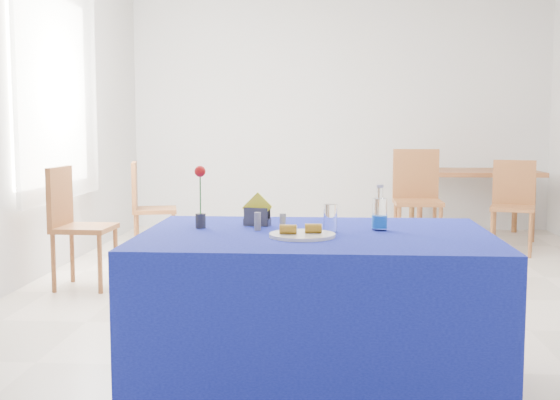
# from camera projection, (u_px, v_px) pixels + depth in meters

# --- Properties ---
(floor) EXTENTS (7.00, 7.00, 0.00)m
(floor) POSITION_uv_depth(u_px,v_px,m) (345.00, 297.00, 5.14)
(floor) COLOR beige
(floor) RESTS_ON ground
(room_shell) EXTENTS (7.00, 7.00, 7.00)m
(room_shell) POSITION_uv_depth(u_px,v_px,m) (347.00, 55.00, 4.96)
(room_shell) COLOR silver
(room_shell) RESTS_ON ground
(window_pane) EXTENTS (0.04, 1.50, 1.60)m
(window_pane) POSITION_uv_depth(u_px,v_px,m) (52.00, 90.00, 5.94)
(window_pane) COLOR white
(window_pane) RESTS_ON room_shell
(curtain) EXTENTS (0.04, 1.75, 1.85)m
(curtain) POSITION_uv_depth(u_px,v_px,m) (60.00, 90.00, 5.93)
(curtain) COLOR white
(curtain) RESTS_ON room_shell
(plate) EXTENTS (0.29, 0.29, 0.01)m
(plate) POSITION_uv_depth(u_px,v_px,m) (302.00, 235.00, 3.09)
(plate) COLOR silver
(plate) RESTS_ON blue_table
(drinking_glass) EXTENTS (0.06, 0.06, 0.13)m
(drinking_glass) POSITION_uv_depth(u_px,v_px,m) (330.00, 218.00, 3.21)
(drinking_glass) COLOR white
(drinking_glass) RESTS_ON blue_table
(salt_shaker) EXTENTS (0.03, 0.03, 0.08)m
(salt_shaker) POSITION_uv_depth(u_px,v_px,m) (258.00, 221.00, 3.28)
(salt_shaker) COLOR gray
(salt_shaker) RESTS_ON blue_table
(pepper_shaker) EXTENTS (0.03, 0.03, 0.08)m
(pepper_shaker) POSITION_uv_depth(u_px,v_px,m) (283.00, 223.00, 3.23)
(pepper_shaker) COLOR slate
(pepper_shaker) RESTS_ON blue_table
(blue_table) EXTENTS (1.60, 1.10, 0.76)m
(blue_table) POSITION_uv_depth(u_px,v_px,m) (316.00, 313.00, 3.25)
(blue_table) COLOR navy
(blue_table) RESTS_ON floor
(water_bottle) EXTENTS (0.07, 0.07, 0.21)m
(water_bottle) POSITION_uv_depth(u_px,v_px,m) (380.00, 215.00, 3.28)
(water_bottle) COLOR white
(water_bottle) RESTS_ON blue_table
(napkin_holder) EXTENTS (0.15, 0.08, 0.16)m
(napkin_holder) POSITION_uv_depth(u_px,v_px,m) (257.00, 216.00, 3.44)
(napkin_holder) COLOR #3B3B40
(napkin_holder) RESTS_ON blue_table
(rose_vase) EXTENTS (0.05, 0.05, 0.30)m
(rose_vase) POSITION_uv_depth(u_px,v_px,m) (200.00, 197.00, 3.34)
(rose_vase) COLOR #26262B
(rose_vase) RESTS_ON blue_table
(oak_table) EXTENTS (1.46, 0.94, 0.76)m
(oak_table) POSITION_uv_depth(u_px,v_px,m) (470.00, 177.00, 7.89)
(oak_table) COLOR #99572C
(oak_table) RESTS_ON floor
(chair_bg_left) EXTENTS (0.46, 0.46, 1.02)m
(chair_bg_left) POSITION_uv_depth(u_px,v_px,m) (417.00, 193.00, 6.94)
(chair_bg_left) COLOR brown
(chair_bg_left) RESTS_ON floor
(chair_bg_right) EXTENTS (0.51, 0.51, 0.91)m
(chair_bg_right) POSITION_uv_depth(u_px,v_px,m) (513.00, 200.00, 6.90)
(chair_bg_right) COLOR brown
(chair_bg_right) RESTS_ON floor
(chair_win_a) EXTENTS (0.43, 0.43, 0.94)m
(chair_win_a) POSITION_uv_depth(u_px,v_px,m) (74.00, 218.00, 5.39)
(chair_win_a) COLOR brown
(chair_win_a) RESTS_ON floor
(chair_win_b) EXTENTS (0.49, 0.49, 0.91)m
(chair_win_b) POSITION_uv_depth(u_px,v_px,m) (146.00, 202.00, 6.66)
(chair_win_b) COLOR brown
(chair_win_b) RESTS_ON floor
(banana_pieces) EXTENTS (0.19, 0.08, 0.04)m
(banana_pieces) POSITION_uv_depth(u_px,v_px,m) (301.00, 229.00, 3.09)
(banana_pieces) COLOR gold
(banana_pieces) RESTS_ON plate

